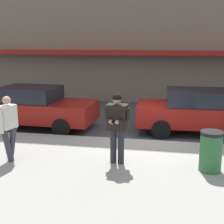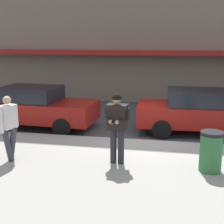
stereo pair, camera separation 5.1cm
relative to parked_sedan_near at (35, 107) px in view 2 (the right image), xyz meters
The scene contains 8 objects.
ground_plane 4.37m from the parked_sedan_near, 13.13° to the right, with size 80.00×80.00×0.00m, color #3D3D42.
sidewalk 6.48m from the parked_sedan_near, 36.44° to the right, with size 32.00×5.30×0.14m, color #99968E.
curb_paint_line 5.32m from the parked_sedan_near, 10.12° to the right, with size 28.00×0.12×0.01m, color silver.
parked_sedan_near is the anchor object (origin of this frame).
parked_sedan_mid 6.05m from the parked_sedan_near, ahead, with size 4.56×2.05×1.54m.
man_texting_on_phone 4.93m from the parked_sedan_near, 41.32° to the right, with size 0.65×0.61×1.81m.
pedestrian_in_light_coat 3.64m from the parked_sedan_near, 75.63° to the right, with size 0.39×0.59×1.70m.
trash_bin 6.81m from the parked_sedan_near, 29.01° to the right, with size 0.55×0.55×0.98m.
Camera 2 is at (0.78, -9.63, 3.20)m, focal length 50.00 mm.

